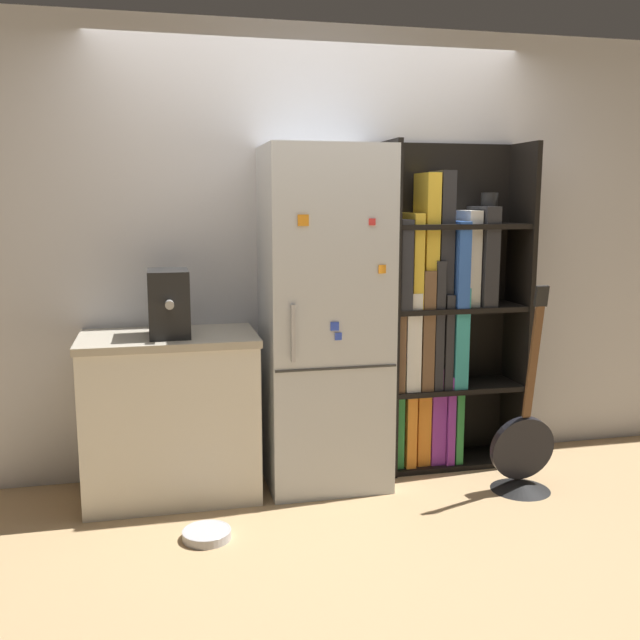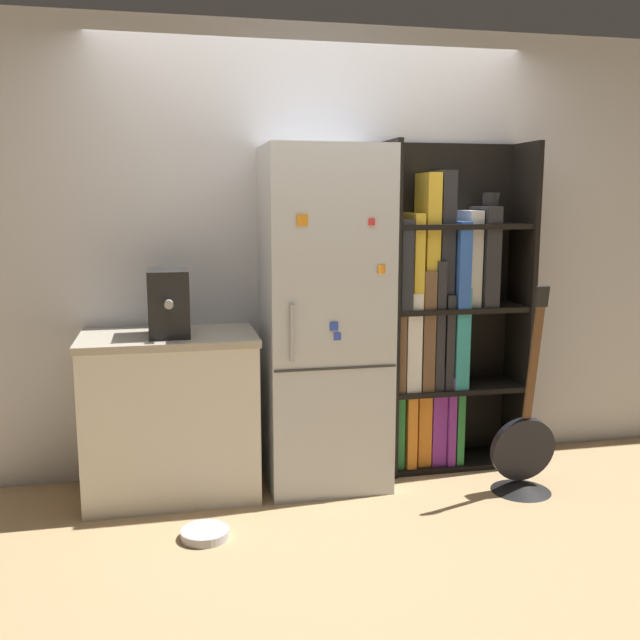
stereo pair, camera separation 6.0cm
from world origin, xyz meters
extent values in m
plane|color=tan|center=(0.00, 0.00, 0.00)|extent=(16.00, 16.00, 0.00)
cube|color=silver|center=(0.00, 0.47, 1.30)|extent=(8.00, 0.05, 2.60)
cube|color=silver|center=(0.00, 0.17, 0.95)|extent=(0.67, 0.56, 1.90)
cube|color=#333333|center=(0.00, -0.12, 0.73)|extent=(0.66, 0.01, 0.01)
cube|color=#B2B2B7|center=(-0.24, -0.13, 0.93)|extent=(0.02, 0.02, 0.30)
cube|color=orange|center=(-0.18, -0.12, 1.51)|extent=(0.06, 0.01, 0.06)
cube|color=orange|center=(0.24, -0.12, 1.25)|extent=(0.04, 0.02, 0.04)
cube|color=red|center=(0.18, -0.12, 1.50)|extent=(0.04, 0.01, 0.03)
cube|color=blue|center=(0.01, -0.12, 0.91)|extent=(0.04, 0.01, 0.04)
cube|color=blue|center=(-0.01, -0.12, 0.96)|extent=(0.04, 0.01, 0.04)
cube|color=black|center=(0.41, 0.27, 0.97)|extent=(0.03, 0.35, 1.95)
cube|color=black|center=(1.25, 0.27, 0.97)|extent=(0.03, 0.35, 1.95)
cube|color=black|center=(0.83, 0.44, 0.97)|extent=(0.87, 0.03, 1.95)
cube|color=black|center=(0.83, 0.27, 0.01)|extent=(0.81, 0.32, 0.03)
cube|color=black|center=(0.83, 0.27, 0.49)|extent=(0.81, 0.32, 0.03)
cube|color=black|center=(0.83, 0.27, 0.97)|extent=(0.81, 0.32, 0.03)
cube|color=black|center=(0.83, 0.27, 1.46)|extent=(0.81, 0.32, 0.03)
cube|color=#338C3F|center=(0.46, 0.28, 0.36)|extent=(0.05, 0.24, 0.65)
cube|color=orange|center=(0.53, 0.27, 0.30)|extent=(0.06, 0.27, 0.55)
cube|color=orange|center=(0.62, 0.28, 0.30)|extent=(0.08, 0.23, 0.54)
cube|color=purple|center=(0.71, 0.27, 0.33)|extent=(0.09, 0.23, 0.59)
cube|color=purple|center=(0.78, 0.28, 0.30)|extent=(0.05, 0.28, 0.54)
cube|color=#338C3F|center=(0.84, 0.28, 0.30)|extent=(0.05, 0.27, 0.54)
cube|color=brown|center=(0.46, 0.28, 0.80)|extent=(0.04, 0.30, 0.60)
cube|color=silver|center=(0.53, 0.27, 0.79)|extent=(0.09, 0.28, 0.58)
cube|color=brown|center=(0.62, 0.27, 0.86)|extent=(0.07, 0.28, 0.71)
cube|color=#262628|center=(0.69, 0.28, 0.88)|extent=(0.05, 0.30, 0.76)
cube|color=#262628|center=(0.75, 0.27, 0.78)|extent=(0.05, 0.26, 0.57)
cube|color=teal|center=(0.83, 0.27, 0.80)|extent=(0.08, 0.28, 0.60)
cube|color=#262628|center=(0.47, 0.27, 1.25)|extent=(0.07, 0.30, 0.51)
cube|color=gold|center=(0.55, 0.28, 1.26)|extent=(0.06, 0.28, 0.55)
cube|color=gold|center=(0.64, 0.27, 1.38)|extent=(0.08, 0.24, 0.78)
cube|color=#262628|center=(0.73, 0.28, 1.38)|extent=(0.08, 0.24, 0.79)
cube|color=#2D59B2|center=(0.82, 0.27, 1.24)|extent=(0.07, 0.29, 0.50)
cube|color=silver|center=(0.90, 0.28, 1.27)|extent=(0.08, 0.24, 0.56)
cube|color=#262628|center=(1.00, 0.28, 1.28)|extent=(0.09, 0.30, 0.59)
cylinder|color=black|center=(1.03, 0.27, 1.56)|extent=(0.10, 0.10, 0.18)
cube|color=silver|center=(-0.86, 0.17, 0.43)|extent=(0.92, 0.56, 0.86)
cube|color=#B2A893|center=(-0.86, 0.17, 0.88)|extent=(0.94, 0.58, 0.04)
cube|color=black|center=(-0.85, 0.13, 1.07)|extent=(0.21, 0.30, 0.35)
cylinder|color=#A5A39E|center=(-0.85, -0.05, 1.09)|extent=(0.04, 0.06, 0.04)
cone|color=black|center=(1.05, -0.22, 0.03)|extent=(0.33, 0.33, 0.06)
cylinder|color=black|center=(1.05, -0.22, 0.24)|extent=(0.37, 0.10, 0.37)
cube|color=brown|center=(1.05, -0.29, 0.75)|extent=(0.04, 0.11, 0.63)
cube|color=black|center=(1.05, -0.34, 1.12)|extent=(0.07, 0.04, 0.11)
cylinder|color=#B7B7BC|center=(-0.72, -0.42, 0.02)|extent=(0.23, 0.23, 0.04)
torus|color=#B7B7BC|center=(-0.72, -0.42, 0.04)|extent=(0.23, 0.23, 0.01)
camera|label=1|loc=(-0.91, -3.66, 1.61)|focal=40.00mm
camera|label=2|loc=(-0.85, -3.68, 1.61)|focal=40.00mm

